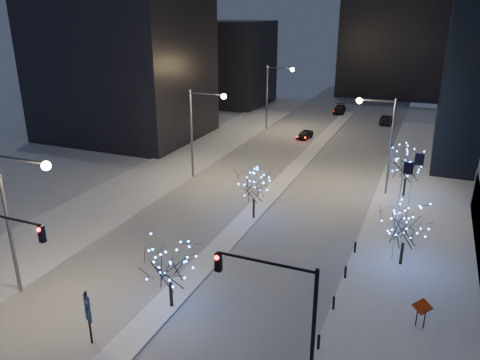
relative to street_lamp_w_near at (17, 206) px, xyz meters
The scene contains 24 objects.
ground 11.23m from the street_lamp_w_near, 12.61° to the right, with size 160.00×160.00×0.00m, color silver.
road 34.80m from the street_lamp_w_near, 74.85° to the left, with size 20.00×130.00×0.02m, color #A8ADB7.
median 30.09m from the street_lamp_w_near, 72.30° to the left, with size 2.00×80.00×0.15m, color white.
east_sidewalk 30.63m from the street_lamp_w_near, 36.94° to the left, with size 10.00×90.00×0.15m, color white.
west_sidewalk 19.77m from the street_lamp_w_near, 105.71° to the left, with size 8.00×90.00×0.15m, color white.
filler_west_near 42.87m from the street_lamp_w_near, 116.64° to the left, with size 22.00×18.00×24.00m, color black.
filler_west_far 70.12m from the street_lamp_w_near, 104.09° to the left, with size 18.00×16.00×16.00m, color black.
street_lamp_w_near is the anchor object (origin of this frame).
street_lamp_w_mid 25.00m from the street_lamp_w_near, 90.00° to the left, with size 4.40×0.56×10.00m.
street_lamp_w_far 50.00m from the street_lamp_w_near, 90.00° to the left, with size 4.40×0.56×10.00m.
street_lamp_east 33.85m from the street_lamp_w_near, 55.81° to the left, with size 3.90×0.56×10.00m.
traffic_signal_west 2.70m from the street_lamp_w_near, 76.04° to the right, with size 5.26×0.43×7.00m.
traffic_signal_east 17.99m from the street_lamp_w_near, ahead, with size 5.26×0.43×7.00m.
flagpoles 27.07m from the street_lamp_w_near, 34.36° to the left, with size 1.35×2.60×8.00m.
bollards 21.57m from the street_lamp_w_near, 22.69° to the left, with size 0.16×12.16×0.90m.
car_near 47.39m from the street_lamp_w_near, 82.37° to the left, with size 1.48×3.69×1.26m, color black.
car_mid 63.35m from the street_lamp_w_near, 74.85° to the left, with size 1.58×4.53×1.49m, color black.
car_far 67.06m from the street_lamp_w_near, 83.61° to the left, with size 2.05×5.05×1.47m, color black.
holiday_tree_median_near 10.28m from the street_lamp_w_near, 13.96° to the left, with size 3.58×3.58×4.58m.
holiday_tree_median_far 19.76m from the street_lamp_w_near, 61.07° to the left, with size 4.29×4.29×4.84m.
holiday_tree_plaza_near 26.55m from the street_lamp_w_near, 30.96° to the left, with size 4.59×4.59×4.87m.
holiday_tree_plaza_far 35.54m from the street_lamp_w_near, 52.19° to the left, with size 5.32×5.32×5.21m.
wayfinding_sign 8.54m from the street_lamp_w_near, 19.16° to the right, with size 0.60×0.32×3.50m.
construction_sign 25.61m from the street_lamp_w_near, 14.37° to the left, with size 1.25×0.12×2.06m.
Camera 1 is at (14.39, -17.52, 18.14)m, focal length 35.00 mm.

